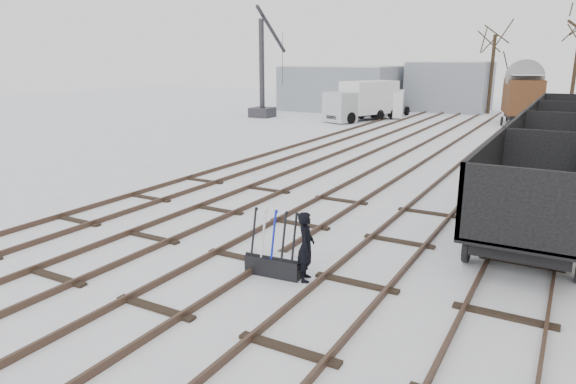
# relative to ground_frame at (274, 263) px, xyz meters

# --- Properties ---
(ground) EXTENTS (120.00, 120.00, 0.00)m
(ground) POSITION_rel_ground_frame_xyz_m (-1.18, 0.43, -0.28)
(ground) COLOR white
(ground) RESTS_ON ground
(tracks) EXTENTS (13.90, 52.00, 0.16)m
(tracks) POSITION_rel_ground_frame_xyz_m (-1.18, 14.10, -0.21)
(tracks) COLOR black
(tracks) RESTS_ON ground
(shed_left) EXTENTS (10.00, 8.00, 4.10)m
(shed_left) POSITION_rel_ground_frame_xyz_m (-14.18, 36.43, 1.76)
(shed_left) COLOR gray
(shed_left) RESTS_ON ground
(shed_right) EXTENTS (7.00, 6.00, 4.50)m
(shed_right) POSITION_rel_ground_frame_xyz_m (-5.18, 40.43, 1.96)
(shed_right) COLOR gray
(shed_right) RESTS_ON ground
(ground_frame) EXTENTS (1.33, 0.53, 1.49)m
(ground_frame) POSITION_rel_ground_frame_xyz_m (0.00, 0.00, 0.00)
(ground_frame) COLOR black
(ground_frame) RESTS_ON ground
(worker) EXTENTS (0.56, 0.67, 1.57)m
(worker) POSITION_rel_ground_frame_xyz_m (0.75, 0.10, 0.50)
(worker) COLOR black
(worker) RESTS_ON ground
(freight_wagon_a) EXTENTS (2.58, 6.45, 2.63)m
(freight_wagon_a) POSITION_rel_ground_frame_xyz_m (4.82, 4.98, 0.72)
(freight_wagon_a) COLOR black
(freight_wagon_a) RESTS_ON ground
(freight_wagon_b) EXTENTS (2.58, 6.45, 2.63)m
(freight_wagon_b) POSITION_rel_ground_frame_xyz_m (4.82, 11.38, 0.72)
(freight_wagon_b) COLOR black
(freight_wagon_b) RESTS_ON ground
(freight_wagon_c) EXTENTS (2.58, 6.45, 2.63)m
(freight_wagon_c) POSITION_rel_ground_frame_xyz_m (4.82, 17.78, 0.72)
(freight_wagon_c) COLOR black
(freight_wagon_c) RESTS_ON ground
(freight_wagon_d) EXTENTS (2.58, 6.45, 2.63)m
(freight_wagon_d) POSITION_rel_ground_frame_xyz_m (4.82, 24.18, 0.72)
(freight_wagon_d) COLOR black
(freight_wagon_d) RESTS_ON ground
(box_van_wagon) EXTENTS (3.51, 5.20, 3.64)m
(box_van_wagon) POSITION_rel_ground_frame_xyz_m (1.81, 32.50, 1.84)
(box_van_wagon) COLOR black
(box_van_wagon) RESTS_ON ground
(lorry) EXTENTS (3.77, 6.98, 3.03)m
(lorry) POSITION_rel_ground_frame_xyz_m (-9.25, 28.91, 1.28)
(lorry) COLOR black
(lorry) RESTS_ON ground
(panel_van) EXTENTS (3.30, 5.16, 2.11)m
(panel_van) POSITION_rel_ground_frame_xyz_m (-8.29, 32.91, 0.81)
(panel_van) COLOR white
(panel_van) RESTS_ON ground
(crane) EXTENTS (1.87, 5.19, 8.85)m
(crane) POSITION_rel_ground_frame_xyz_m (-17.43, 27.41, 2.04)
(crane) COLOR #2D2D32
(crane) RESTS_ON ground
(tree_far_left) EXTENTS (0.30, 0.30, 6.74)m
(tree_far_left) POSITION_rel_ground_frame_xyz_m (-1.47, 39.34, 3.08)
(tree_far_left) COLOR black
(tree_far_left) RESTS_ON ground
(tree_far_right) EXTENTS (0.30, 0.30, 8.44)m
(tree_far_right) POSITION_rel_ground_frame_xyz_m (4.89, 39.34, 3.94)
(tree_far_right) COLOR black
(tree_far_right) RESTS_ON ground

